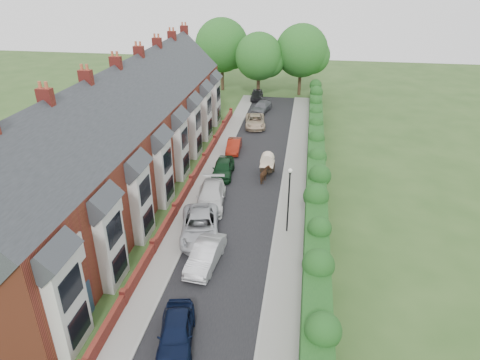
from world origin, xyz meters
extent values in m
plane|color=#2D4C1E|center=(0.00, 0.00, 0.00)|extent=(140.00, 140.00, 0.00)
cube|color=black|center=(-0.50, 11.00, 0.01)|extent=(6.00, 58.00, 0.02)
cube|color=gray|center=(3.60, 11.00, 0.06)|extent=(2.20, 58.00, 0.12)
cube|color=gray|center=(-4.35, 11.00, 0.06)|extent=(1.70, 58.00, 0.12)
cube|color=gray|center=(2.55, 11.00, 0.07)|extent=(0.18, 58.00, 0.13)
cube|color=gray|center=(-3.55, 11.00, 0.07)|extent=(0.18, 58.00, 0.13)
cube|color=#123B15|center=(5.40, 11.00, 1.25)|extent=(1.50, 58.00, 2.50)
cube|color=brown|center=(-11.00, 10.00, 3.25)|extent=(8.00, 40.00, 6.50)
cube|color=#272A2F|center=(-11.00, 10.00, 6.50)|extent=(8.00, 40.20, 8.00)
cube|color=silver|center=(-6.65, -8.10, 2.60)|extent=(0.70, 2.40, 5.20)
cube|color=black|center=(-6.28, -8.10, 1.40)|extent=(0.06, 1.80, 1.60)
cube|color=black|center=(-6.28, -8.10, 3.80)|extent=(0.06, 1.80, 1.60)
cube|color=#272A2F|center=(-6.80, -8.10, 5.60)|extent=(1.70, 2.60, 1.70)
cube|color=#3F2D2D|center=(-6.96, -6.00, 1.05)|extent=(0.08, 0.90, 2.10)
cube|color=silver|center=(-6.95, -6.10, 4.40)|extent=(0.12, 1.20, 1.60)
cube|color=silver|center=(-6.65, -3.10, 2.60)|extent=(0.70, 2.40, 5.20)
cube|color=black|center=(-6.28, -3.10, 1.40)|extent=(0.06, 1.80, 1.60)
cube|color=black|center=(-6.28, -3.10, 3.80)|extent=(0.06, 1.80, 1.60)
cube|color=#272A2F|center=(-6.80, -3.10, 5.60)|extent=(1.70, 2.60, 1.70)
cube|color=#3F2D2D|center=(-6.96, -1.00, 1.05)|extent=(0.08, 0.90, 2.10)
cube|color=silver|center=(-6.95, -1.10, 4.40)|extent=(0.12, 1.20, 1.60)
cube|color=silver|center=(-6.65, 1.90, 2.60)|extent=(0.70, 2.40, 5.20)
cube|color=black|center=(-6.28, 1.90, 1.40)|extent=(0.06, 1.80, 1.60)
cube|color=black|center=(-6.28, 1.90, 3.80)|extent=(0.06, 1.80, 1.60)
cube|color=#272A2F|center=(-6.80, 1.90, 5.60)|extent=(1.70, 2.60, 1.70)
cube|color=#3F2D2D|center=(-6.96, 4.00, 1.05)|extent=(0.08, 0.90, 2.10)
cube|color=silver|center=(-6.95, 3.90, 4.40)|extent=(0.12, 1.20, 1.60)
cube|color=silver|center=(-6.65, 6.90, 2.60)|extent=(0.70, 2.40, 5.20)
cube|color=black|center=(-6.28, 6.90, 1.40)|extent=(0.06, 1.80, 1.60)
cube|color=black|center=(-6.28, 6.90, 3.80)|extent=(0.06, 1.80, 1.60)
cube|color=#272A2F|center=(-6.80, 6.90, 5.60)|extent=(1.70, 2.60, 1.70)
cube|color=#3F2D2D|center=(-6.96, 9.00, 1.05)|extent=(0.08, 0.90, 2.10)
cube|color=silver|center=(-6.95, 8.90, 4.40)|extent=(0.12, 1.20, 1.60)
cube|color=silver|center=(-6.65, 11.90, 2.60)|extent=(0.70, 2.40, 5.20)
cube|color=black|center=(-6.28, 11.90, 1.40)|extent=(0.06, 1.80, 1.60)
cube|color=black|center=(-6.28, 11.90, 3.80)|extent=(0.06, 1.80, 1.60)
cube|color=#272A2F|center=(-6.80, 11.90, 5.60)|extent=(1.70, 2.60, 1.70)
cube|color=#3F2D2D|center=(-6.96, 14.00, 1.05)|extent=(0.08, 0.90, 2.10)
cube|color=silver|center=(-6.95, 13.90, 4.40)|extent=(0.12, 1.20, 1.60)
cube|color=silver|center=(-6.65, 16.90, 2.60)|extent=(0.70, 2.40, 5.20)
cube|color=black|center=(-6.28, 16.90, 1.40)|extent=(0.06, 1.80, 1.60)
cube|color=black|center=(-6.28, 16.90, 3.80)|extent=(0.06, 1.80, 1.60)
cube|color=#272A2F|center=(-6.80, 16.90, 5.60)|extent=(1.70, 2.60, 1.70)
cube|color=#3F2D2D|center=(-6.96, 19.00, 1.05)|extent=(0.08, 0.90, 2.10)
cube|color=silver|center=(-6.95, 18.90, 4.40)|extent=(0.12, 1.20, 1.60)
cube|color=silver|center=(-6.65, 21.90, 2.60)|extent=(0.70, 2.40, 5.20)
cube|color=black|center=(-6.28, 21.90, 1.40)|extent=(0.06, 1.80, 1.60)
cube|color=black|center=(-6.28, 21.90, 3.80)|extent=(0.06, 1.80, 1.60)
cube|color=#272A2F|center=(-6.80, 21.90, 5.60)|extent=(1.70, 2.60, 1.70)
cube|color=#3F2D2D|center=(-6.96, 24.00, 1.05)|extent=(0.08, 0.90, 2.10)
cube|color=silver|center=(-6.95, 23.90, 4.40)|extent=(0.12, 1.20, 1.60)
cube|color=silver|center=(-6.65, 26.90, 2.60)|extent=(0.70, 2.40, 5.20)
cube|color=black|center=(-6.28, 26.90, 1.40)|extent=(0.06, 1.80, 1.60)
cube|color=black|center=(-6.28, 26.90, 3.80)|extent=(0.06, 1.80, 1.60)
cube|color=#272A2F|center=(-6.80, 26.90, 5.60)|extent=(1.70, 2.60, 1.70)
cube|color=#3F2D2D|center=(-6.96, 29.00, 1.05)|extent=(0.08, 0.90, 2.10)
cube|color=silver|center=(-6.95, 28.90, 4.40)|extent=(0.12, 1.20, 1.60)
cube|color=maroon|center=(-11.00, 0.00, 10.30)|extent=(0.90, 0.50, 1.60)
cylinder|color=#A64E31|center=(-11.20, 0.00, 11.25)|extent=(0.20, 0.20, 0.50)
cylinder|color=#A64E31|center=(-10.80, 0.00, 11.25)|extent=(0.20, 0.20, 0.50)
cube|color=maroon|center=(-11.00, 5.00, 10.30)|extent=(0.90, 0.50, 1.60)
cylinder|color=#A64E31|center=(-11.20, 5.00, 11.25)|extent=(0.20, 0.20, 0.50)
cylinder|color=#A64E31|center=(-10.80, 5.00, 11.25)|extent=(0.20, 0.20, 0.50)
cube|color=maroon|center=(-11.00, 10.00, 10.30)|extent=(0.90, 0.50, 1.60)
cylinder|color=#A64E31|center=(-11.20, 10.00, 11.25)|extent=(0.20, 0.20, 0.50)
cylinder|color=#A64E31|center=(-10.80, 10.00, 11.25)|extent=(0.20, 0.20, 0.50)
cube|color=maroon|center=(-11.00, 15.00, 10.30)|extent=(0.90, 0.50, 1.60)
cylinder|color=#A64E31|center=(-11.20, 15.00, 11.25)|extent=(0.20, 0.20, 0.50)
cylinder|color=#A64E31|center=(-10.80, 15.00, 11.25)|extent=(0.20, 0.20, 0.50)
cube|color=maroon|center=(-11.00, 20.00, 10.30)|extent=(0.90, 0.50, 1.60)
cylinder|color=#A64E31|center=(-11.20, 20.00, 11.25)|extent=(0.20, 0.20, 0.50)
cylinder|color=#A64E31|center=(-10.80, 20.00, 11.25)|extent=(0.20, 0.20, 0.50)
cube|color=maroon|center=(-11.00, 25.00, 10.30)|extent=(0.90, 0.50, 1.60)
cylinder|color=#A64E31|center=(-11.20, 25.00, 11.25)|extent=(0.20, 0.20, 0.50)
cylinder|color=#A64E31|center=(-10.80, 25.00, 11.25)|extent=(0.20, 0.20, 0.50)
cube|color=maroon|center=(-11.00, 30.00, 10.30)|extent=(0.90, 0.50, 1.60)
cylinder|color=#A64E31|center=(-11.20, 30.00, 11.25)|extent=(0.20, 0.20, 0.50)
cylinder|color=#A64E31|center=(-10.80, 30.00, 11.25)|extent=(0.20, 0.20, 0.50)
cube|color=maroon|center=(-5.35, -7.50, 0.45)|extent=(0.30, 4.70, 0.90)
cube|color=maroon|center=(-5.35, -2.50, 0.45)|extent=(0.30, 4.70, 0.90)
cube|color=maroon|center=(-5.35, 2.50, 0.45)|extent=(0.30, 4.70, 0.90)
cube|color=maroon|center=(-5.35, 7.50, 0.45)|extent=(0.30, 4.70, 0.90)
cube|color=maroon|center=(-5.35, 12.50, 0.45)|extent=(0.30, 4.70, 0.90)
cube|color=maroon|center=(-5.35, 17.50, 0.45)|extent=(0.30, 4.70, 0.90)
cube|color=maroon|center=(-5.35, 22.50, 0.45)|extent=(0.30, 4.70, 0.90)
cube|color=maroon|center=(-5.35, 27.50, 0.45)|extent=(0.30, 4.70, 0.90)
cube|color=maroon|center=(-5.35, -5.00, 0.55)|extent=(0.35, 0.35, 1.10)
cube|color=maroon|center=(-5.35, 0.00, 0.55)|extent=(0.35, 0.35, 1.10)
cube|color=maroon|center=(-5.35, 5.00, 0.55)|extent=(0.35, 0.35, 1.10)
cube|color=maroon|center=(-5.35, 10.00, 0.55)|extent=(0.35, 0.35, 1.10)
cube|color=maroon|center=(-5.35, 15.00, 0.55)|extent=(0.35, 0.35, 1.10)
cube|color=maroon|center=(-5.35, 20.00, 0.55)|extent=(0.35, 0.35, 1.10)
cube|color=maroon|center=(-5.35, 25.00, 0.55)|extent=(0.35, 0.35, 1.10)
cube|color=maroon|center=(-5.35, 30.00, 0.55)|extent=(0.35, 0.35, 1.10)
cylinder|color=black|center=(3.40, 4.00, 2.40)|extent=(0.12, 0.12, 4.80)
cylinder|color=black|center=(3.40, 4.00, 4.85)|extent=(0.20, 0.20, 0.10)
sphere|color=silver|center=(3.40, 4.00, 5.00)|extent=(0.32, 0.32, 0.32)
cylinder|color=#332316|center=(-3.00, 40.00, 2.38)|extent=(0.50, 0.50, 4.75)
sphere|color=#1F541C|center=(-3.00, 40.00, 5.89)|extent=(6.80, 6.80, 6.80)
sphere|color=#1F541C|center=(-1.64, 40.30, 5.23)|extent=(4.76, 4.76, 4.76)
cylinder|color=#332316|center=(3.00, 42.00, 2.62)|extent=(0.50, 0.50, 5.25)
sphere|color=#1F541C|center=(3.00, 42.00, 6.51)|extent=(7.60, 7.60, 7.60)
sphere|color=#1F541C|center=(4.52, 42.30, 5.78)|extent=(5.32, 5.32, 5.32)
cylinder|color=#332316|center=(-9.00, 43.00, 2.75)|extent=(0.50, 0.50, 5.50)
sphere|color=#1F541C|center=(-9.00, 43.00, 6.82)|extent=(8.00, 8.00, 8.00)
sphere|color=#1F541C|center=(-7.40, 43.30, 6.05)|extent=(5.60, 5.60, 5.60)
imported|color=black|center=(-1.60, -7.20, 0.74)|extent=(2.52, 4.60, 1.48)
imported|color=#B2B3B8|center=(-1.60, -0.60, 0.74)|extent=(2.03, 4.65, 1.49)
imported|color=#BABCC2|center=(-2.74, 2.58, 0.81)|extent=(3.85, 6.23, 1.61)
imported|color=silver|center=(-2.93, 7.04, 0.79)|extent=(2.85, 5.67, 1.58)
imported|color=black|center=(-3.00, 12.60, 0.77)|extent=(2.07, 4.60, 1.53)
imported|color=maroon|center=(-3.00, 18.46, 0.64)|extent=(1.54, 3.92, 1.27)
imported|color=tan|center=(-1.77, 26.57, 0.70)|extent=(3.00, 5.30, 1.40)
imported|color=#56585D|center=(-1.65, 32.63, 0.67)|extent=(2.77, 4.88, 1.33)
imported|color=black|center=(-3.00, 38.33, 0.72)|extent=(1.91, 4.32, 1.45)
imported|color=#50311D|center=(0.97, 11.85, 0.70)|extent=(0.98, 1.75, 1.40)
cube|color=black|center=(0.97, 13.63, 0.80)|extent=(1.13, 1.88, 0.47)
cylinder|color=beige|center=(0.97, 13.63, 1.46)|extent=(1.22, 1.18, 1.22)
cube|color=beige|center=(0.97, 13.63, 1.04)|extent=(1.24, 1.93, 0.04)
cylinder|color=black|center=(0.36, 14.20, 0.42)|extent=(0.08, 0.85, 0.85)
cylinder|color=black|center=(1.59, 14.20, 0.42)|extent=(0.08, 0.85, 0.85)
cylinder|color=black|center=(0.65, 12.60, 0.85)|extent=(0.06, 1.69, 0.06)
cylinder|color=black|center=(1.30, 12.60, 0.85)|extent=(0.06, 1.69, 0.06)
camera|label=1|loc=(4.11, -22.51, 17.44)|focal=32.00mm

